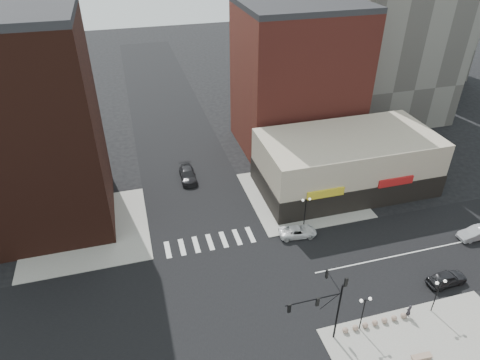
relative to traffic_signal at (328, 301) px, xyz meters
name	(u,v)px	position (x,y,z in m)	size (l,w,h in m)	color
ground	(227,292)	(-7.24, 7.83, -4.96)	(240.00, 240.00, 0.00)	black
road_ew	(227,292)	(-7.24, 7.83, -4.95)	(200.00, 14.00, 0.02)	black
road_ns	(227,292)	(-7.24, 7.83, -4.95)	(14.00, 200.00, 0.02)	black
sidewalk_nw	(87,230)	(-21.74, 22.33, -4.90)	(15.00, 15.00, 0.12)	gray
sidewalk_ne	(302,195)	(7.26, 22.33, -4.90)	(15.00, 15.00, 0.12)	gray
building_nw	(25,131)	(-26.24, 26.33, 7.54)	(16.00, 15.00, 25.00)	#341710
building_ne_midrise	(297,81)	(11.76, 37.33, 6.04)	(18.00, 15.00, 22.00)	maroon
building_ne_row	(345,167)	(13.76, 22.83, -1.66)	(24.20, 12.20, 8.00)	#B6A791
traffic_signal	(328,301)	(0.00, 0.00, 0.00)	(5.59, 3.09, 7.77)	black
street_lamp_se_a	(364,306)	(3.76, -0.17, -1.67)	(1.22, 0.32, 4.16)	black
street_lamp_se_b	(439,288)	(11.76, -0.17, -1.67)	(1.22, 0.32, 4.16)	black
street_lamp_ne	(306,205)	(4.76, 15.83, -1.67)	(1.22, 0.32, 4.16)	black
bollard_row	(375,323)	(5.41, -0.17, -4.56)	(6.86, 0.56, 0.56)	#86695C
white_suv	(298,231)	(3.30, 14.33, -4.32)	(2.14, 4.63, 1.29)	white
dark_sedan_east	(447,278)	(15.63, 2.66, -4.21)	(1.79, 4.44, 1.51)	black
silver_sedan	(476,233)	(24.05, 8.06, -4.22)	(1.58, 4.53, 1.49)	#A2A2A7
dark_sedan_north	(188,175)	(-7.46, 30.72, -4.17)	(2.21, 5.43, 1.57)	black
pedestrian	(409,311)	(9.03, -0.17, -4.05)	(0.58, 0.38, 1.58)	#28252A
stone_bench	(421,357)	(7.46, -4.60, -4.61)	(1.91, 0.68, 0.44)	gray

